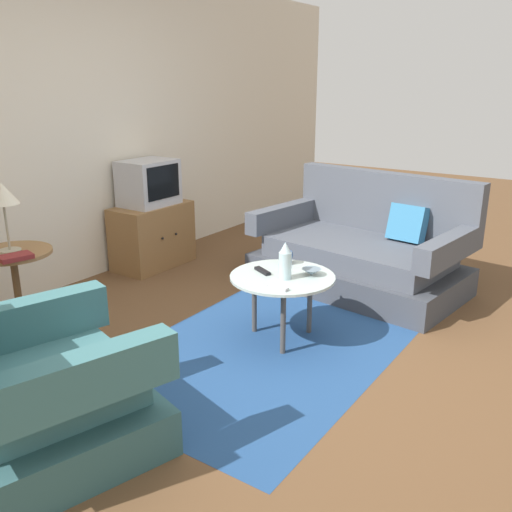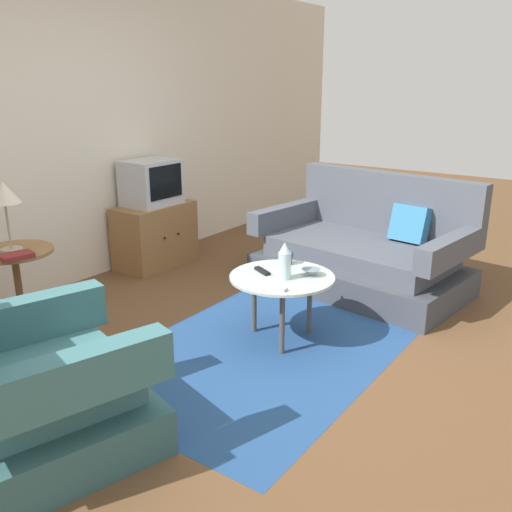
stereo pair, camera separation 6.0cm
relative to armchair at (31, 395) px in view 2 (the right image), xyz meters
The scene contains 16 objects.
ground_plane 1.66m from the armchair, 13.49° to the right, with size 16.00×16.00×0.00m, color brown.
back_wall 2.67m from the armchair, 49.99° to the left, with size 9.00×0.12×2.70m, color beige.
area_rug 1.78m from the armchair, ahead, with size 2.69×1.54×0.00m, color navy.
armchair is the anchor object (origin of this frame).
couch 3.04m from the armchair, ahead, with size 1.20×1.85×0.96m.
coffee_table 1.76m from the armchair, ahead, with size 0.72×0.72×0.47m.
side_table 1.51m from the armchair, 59.51° to the left, with size 0.53×0.53×0.61m.
tv_stand 2.86m from the armchair, 33.40° to the left, with size 0.77×0.44×0.60m.
television 2.91m from the armchair, 33.60° to the left, with size 0.51×0.39×0.42m.
table_lamp 1.63m from the armchair, 59.93° to the left, with size 0.21×0.21×0.48m.
vase 1.74m from the armchair, 11.64° to the right, with size 0.09×0.09×0.25m.
mug 1.98m from the armchair, ahead, with size 0.13×0.08×0.10m.
bowl 1.91m from the armchair, 14.03° to the right, with size 0.13×0.13×0.05m.
tv_remote_dark 1.72m from the armchair, ahead, with size 0.11×0.17×0.02m.
tv_remote_silver 1.56m from the armchair, 15.43° to the right, with size 0.05×0.14×0.02m.
book 1.33m from the armchair, 58.81° to the left, with size 0.23×0.18×0.03m.
Camera 2 is at (-2.84, -1.82, 1.74)m, focal length 38.77 mm.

